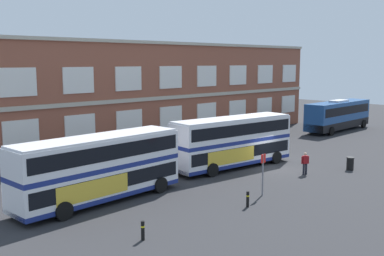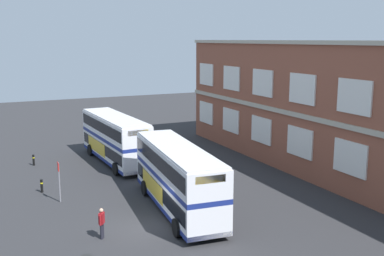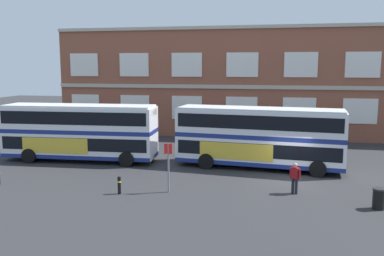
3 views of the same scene
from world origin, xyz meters
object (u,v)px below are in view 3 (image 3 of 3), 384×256
object	(u,v)px
double_decker_near	(80,131)
station_litter_bin	(379,199)
bus_stand_flag	(168,163)
waiting_passenger	(295,177)
double_decker_middle	(259,137)
safety_bollard_east	(119,185)

from	to	relation	value
double_decker_near	station_litter_bin	distance (m)	20.01
bus_stand_flag	station_litter_bin	world-z (taller)	bus_stand_flag
waiting_passenger	station_litter_bin	world-z (taller)	waiting_passenger
double_decker_near	bus_stand_flag	size ratio (longest dim) A/B	4.12
double_decker_middle	waiting_passenger	distance (m)	5.92
safety_bollard_east	double_decker_near	bearing A→B (deg)	129.41
waiting_passenger	bus_stand_flag	world-z (taller)	bus_stand_flag
waiting_passenger	bus_stand_flag	bearing A→B (deg)	-170.70
double_decker_near	bus_stand_flag	bearing A→B (deg)	-36.61
bus_stand_flag	safety_bollard_east	distance (m)	2.89
station_litter_bin	bus_stand_flag	bearing A→B (deg)	176.83
waiting_passenger	bus_stand_flag	size ratio (longest dim) A/B	0.63
station_litter_bin	safety_bollard_east	xyz separation A→B (m)	(-13.09, -0.25, -0.03)
station_litter_bin	safety_bollard_east	size ratio (longest dim) A/B	1.08
bus_stand_flag	safety_bollard_east	bearing A→B (deg)	-161.71
waiting_passenger	station_litter_bin	bearing A→B (deg)	-23.63
double_decker_near	bus_stand_flag	distance (m)	10.25
waiting_passenger	safety_bollard_east	bearing A→B (deg)	-168.18
double_decker_middle	safety_bollard_east	size ratio (longest dim) A/B	11.78
bus_stand_flag	safety_bollard_east	world-z (taller)	bus_stand_flag
station_litter_bin	safety_bollard_east	bearing A→B (deg)	-178.92
double_decker_middle	bus_stand_flag	xyz separation A→B (m)	(-4.55, -6.48, -0.51)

